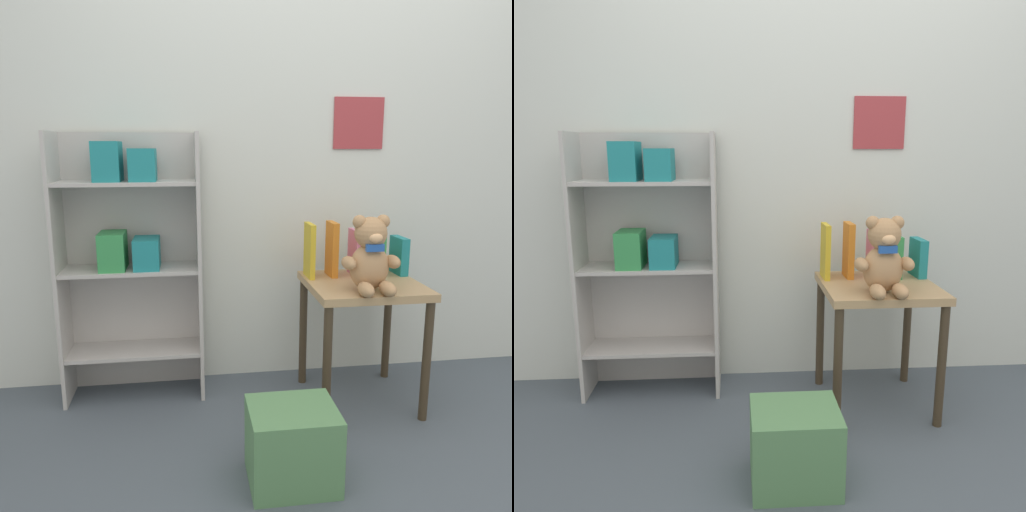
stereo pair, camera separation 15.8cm
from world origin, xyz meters
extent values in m
cube|color=silver|center=(0.00, 1.40, 1.25)|extent=(4.80, 0.06, 2.50)
cube|color=#A8383D|center=(0.27, 1.37, 1.35)|extent=(0.26, 0.01, 0.26)
cube|color=#BCB7B2|center=(-1.22, 1.22, 0.65)|extent=(0.02, 0.26, 1.30)
cube|color=#BCB7B2|center=(-0.56, 1.22, 0.65)|extent=(0.02, 0.26, 1.30)
cube|color=#BCB7B2|center=(-0.89, 1.34, 0.65)|extent=(0.67, 0.02, 1.30)
cube|color=#BCB7B2|center=(-0.89, 1.22, 0.23)|extent=(0.64, 0.24, 0.02)
cube|color=#BCB7B2|center=(-0.89, 1.22, 0.65)|extent=(0.64, 0.24, 0.02)
cube|color=#BCB7B2|center=(-0.89, 1.22, 1.07)|extent=(0.64, 0.24, 0.02)
cube|color=teal|center=(-0.97, 1.21, 1.17)|extent=(0.12, 0.18, 0.18)
cube|color=teal|center=(-0.81, 1.21, 1.15)|extent=(0.12, 0.18, 0.15)
cube|color=#33934C|center=(-0.97, 1.21, 0.75)|extent=(0.12, 0.18, 0.18)
cube|color=teal|center=(-0.81, 1.21, 0.73)|extent=(0.12, 0.18, 0.15)
cube|color=tan|center=(0.20, 1.00, 0.59)|extent=(0.52, 0.51, 0.04)
cylinder|color=#3E3121|center=(-0.03, 0.77, 0.29)|extent=(0.04, 0.04, 0.57)
cylinder|color=#3E3121|center=(0.43, 0.77, 0.29)|extent=(0.04, 0.04, 0.57)
cylinder|color=#3E3121|center=(-0.03, 1.22, 0.29)|extent=(0.04, 0.04, 0.57)
cylinder|color=#3E3121|center=(0.43, 1.22, 0.29)|extent=(0.04, 0.04, 0.57)
ellipsoid|color=tan|center=(0.17, 0.86, 0.71)|extent=(0.18, 0.13, 0.21)
sphere|color=tan|center=(0.17, 0.86, 0.86)|extent=(0.14, 0.14, 0.14)
sphere|color=tan|center=(0.12, 0.86, 0.91)|extent=(0.06, 0.06, 0.06)
sphere|color=tan|center=(0.23, 0.86, 0.91)|extent=(0.06, 0.06, 0.06)
ellipsoid|color=#F4BB82|center=(0.17, 0.80, 0.85)|extent=(0.06, 0.04, 0.04)
ellipsoid|color=tan|center=(0.07, 0.85, 0.74)|extent=(0.06, 0.11, 0.06)
ellipsoid|color=tan|center=(0.27, 0.85, 0.74)|extent=(0.06, 0.11, 0.06)
ellipsoid|color=tan|center=(0.13, 0.76, 0.64)|extent=(0.06, 0.12, 0.06)
ellipsoid|color=tan|center=(0.22, 0.76, 0.64)|extent=(0.06, 0.12, 0.06)
cube|color=#2356B2|center=(0.17, 0.81, 0.81)|extent=(0.08, 0.02, 0.03)
cube|color=gold|center=(-0.03, 1.13, 0.74)|extent=(0.03, 0.14, 0.26)
cube|color=orange|center=(0.08, 1.14, 0.74)|extent=(0.03, 0.13, 0.27)
cube|color=#D17093|center=(0.20, 1.14, 0.72)|extent=(0.02, 0.14, 0.23)
cube|color=#33934C|center=(0.32, 1.13, 0.71)|extent=(0.04, 0.14, 0.21)
cube|color=teal|center=(0.43, 1.13, 0.70)|extent=(0.05, 0.14, 0.19)
cube|color=#568956|center=(-0.26, 0.43, 0.15)|extent=(0.32, 0.27, 0.30)
camera|label=1|loc=(-0.63, -1.19, 1.23)|focal=35.00mm
camera|label=2|loc=(-0.47, -1.21, 1.23)|focal=35.00mm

